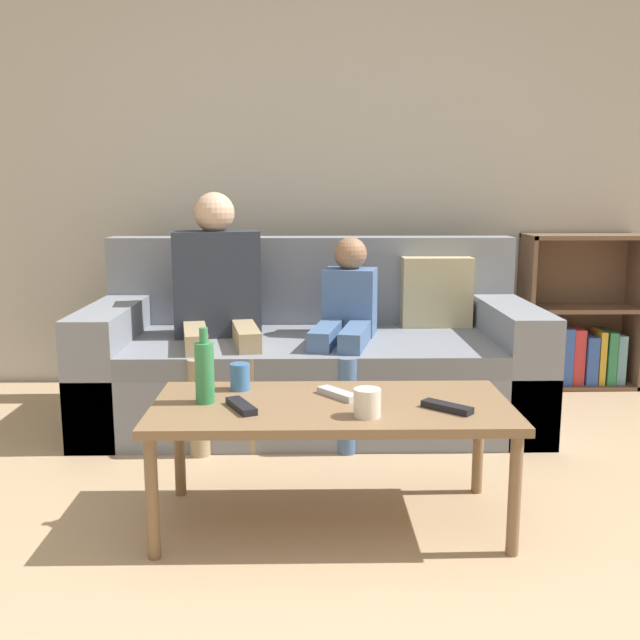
% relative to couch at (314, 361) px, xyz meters
% --- Properties ---
extents(ground_plane, '(22.00, 22.00, 0.00)m').
position_rel_couch_xyz_m(ground_plane, '(0.01, -1.79, -0.28)').
color(ground_plane, tan).
extents(wall_back, '(12.00, 0.06, 2.60)m').
position_rel_couch_xyz_m(wall_back, '(0.01, 0.73, 1.02)').
color(wall_back, '#B7B2A8').
rests_on(wall_back, ground_plane).
extents(couch, '(2.14, 0.96, 0.88)m').
position_rel_couch_xyz_m(couch, '(0.00, 0.00, 0.00)').
color(couch, gray).
rests_on(couch, ground_plane).
extents(bookshelf, '(0.66, 0.28, 0.88)m').
position_rel_couch_xyz_m(bookshelf, '(1.53, 0.57, 0.05)').
color(bookshelf, brown).
rests_on(bookshelf, ground_plane).
extents(coffee_table, '(1.19, 0.55, 0.42)m').
position_rel_couch_xyz_m(coffee_table, '(0.05, -1.17, 0.10)').
color(coffee_table, brown).
rests_on(coffee_table, ground_plane).
extents(person_adult, '(0.48, 0.71, 1.11)m').
position_rel_couch_xyz_m(person_adult, '(-0.46, -0.09, 0.35)').
color(person_adult, '#9E8966').
rests_on(person_adult, ground_plane).
extents(person_child, '(0.37, 0.69, 0.90)m').
position_rel_couch_xyz_m(person_child, '(0.15, -0.15, 0.23)').
color(person_child, '#476693').
rests_on(person_child, ground_plane).
extents(cup_near, '(0.09, 0.09, 0.09)m').
position_rel_couch_xyz_m(cup_near, '(0.16, -1.32, 0.18)').
color(cup_near, silver).
rests_on(cup_near, coffee_table).
extents(cup_far, '(0.07, 0.07, 0.09)m').
position_rel_couch_xyz_m(cup_far, '(-0.27, -1.00, 0.19)').
color(cup_far, '#3D70B2').
rests_on(cup_far, coffee_table).
extents(tv_remote_0, '(0.14, 0.16, 0.02)m').
position_rel_couch_xyz_m(tv_remote_0, '(0.07, -1.10, 0.15)').
color(tv_remote_0, '#B7B7BC').
rests_on(tv_remote_0, coffee_table).
extents(tv_remote_1, '(0.12, 0.17, 0.02)m').
position_rel_couch_xyz_m(tv_remote_1, '(-0.24, -1.24, 0.15)').
color(tv_remote_1, black).
rests_on(tv_remote_1, coffee_table).
extents(tv_remote_2, '(0.16, 0.15, 0.02)m').
position_rel_couch_xyz_m(tv_remote_2, '(0.42, -1.26, 0.15)').
color(tv_remote_2, black).
rests_on(tv_remote_2, coffee_table).
extents(bottle, '(0.06, 0.06, 0.25)m').
position_rel_couch_xyz_m(bottle, '(-0.37, -1.16, 0.25)').
color(bottle, '#33844C').
rests_on(bottle, coffee_table).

